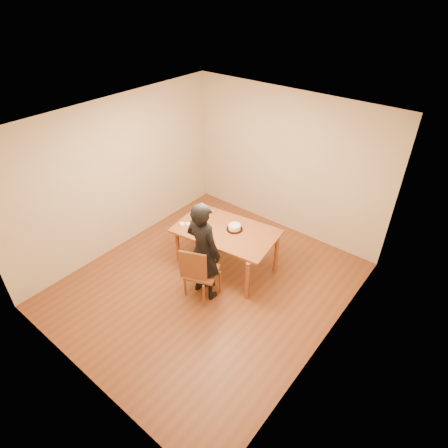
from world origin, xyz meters
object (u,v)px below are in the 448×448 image
Objects in this scene: dining_table at (226,231)px; dining_chair at (202,272)px; cake_plate at (235,229)px; person at (203,251)px; cake at (235,227)px.

dining_table is 3.62× the size of dining_chair.
cake_plate is at bearing 70.02° from dining_chair.
dining_chair is 0.39m from person.
dining_chair is 2.27× the size of cake.
cake reaches higher than cake_plate.
person is (0.15, -0.73, 0.11)m from dining_table.
dining_table is at bearing 77.90° from dining_chair.
cake_plate is 0.04m from cake.
person is (0.05, -0.83, 0.08)m from cake_plate.
cake_plate is at bearing 35.96° from dining_table.
cake is at bearing 35.96° from dining_table.
person is at bearing -86.76° from cake_plate.
person is at bearing -86.76° from cake.
person is (0.05, -0.83, 0.03)m from cake.
cake is 0.83m from person.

